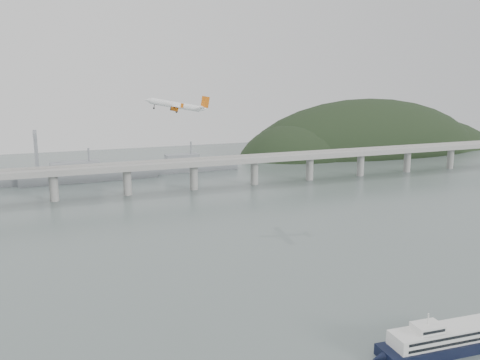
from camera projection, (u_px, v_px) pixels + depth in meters
name	position (u px, v px, depth m)	size (l,w,h in m)	color
ground	(292.00, 297.00, 196.77)	(900.00, 900.00, 0.00)	#576563
bridge	(166.00, 168.00, 375.00)	(800.00, 22.00, 23.90)	gray
headland	(376.00, 165.00, 606.11)	(365.00, 155.00, 156.00)	black
ferry	(445.00, 340.00, 157.27)	(72.44, 15.35, 13.66)	black
airliner	(177.00, 106.00, 268.04)	(34.26, 31.51, 9.10)	white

